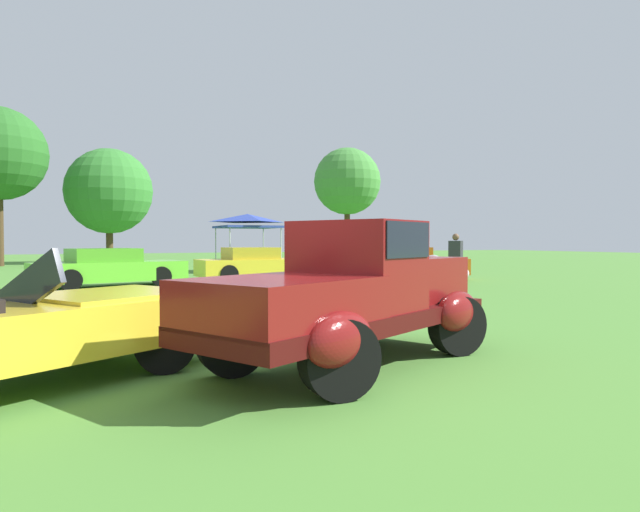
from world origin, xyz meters
The scene contains 11 objects.
ground_plane centered at (0.00, 0.00, 0.00)m, with size 120.00×120.00×0.00m, color #4C8433.
feature_pickup_truck centered at (0.48, -0.31, 0.87)m, with size 4.49×3.22×1.70m.
neighbor_convertible centered at (-3.03, 0.29, 0.58)m, with size 4.61×3.64×1.40m.
show_car_lime centered at (-1.18, 12.60, 0.60)m, with size 4.81×2.69×1.22m.
show_car_yellow centered at (3.78, 13.10, 0.60)m, with size 4.09×1.79×1.22m.
show_car_orange centered at (9.05, 11.26, 0.60)m, with size 4.64×2.86×1.22m.
spectator_near_truck centered at (8.85, 8.14, 0.91)m, with size 0.41×0.47×1.69m.
spectator_by_row centered at (3.70, 6.41, 0.91)m, with size 0.43×0.46×1.69m.
canopy_tent_center_field centered at (5.45, 19.02, 2.42)m, with size 2.69×2.69×2.71m.
treeline_center centered at (0.46, 32.50, 4.65)m, with size 5.51×5.51×7.41m.
treeline_mid_right centered at (17.77, 32.15, 6.03)m, with size 5.17×5.17×8.64m.
Camera 1 is at (-2.66, -6.03, 1.47)m, focal length 31.26 mm.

